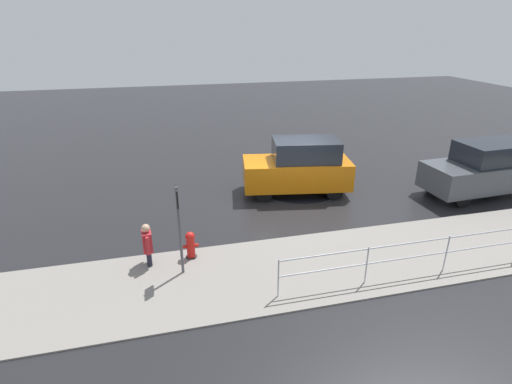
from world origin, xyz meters
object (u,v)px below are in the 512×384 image
fire_hydrant (191,245)px  pedestrian (147,243)px  parked_sedan (485,169)px  sign_post (179,219)px  moving_hatchback (299,167)px

fire_hydrant → pedestrian: (1.10, 0.08, 0.28)m
parked_sedan → pedestrian: parked_sedan is taller
fire_hydrant → pedestrian: bearing=4.4°
parked_sedan → pedestrian: bearing=9.3°
sign_post → parked_sedan: bearing=-167.1°
moving_hatchback → fire_hydrant: moving_hatchback is taller
sign_post → fire_hydrant: bearing=-112.0°
moving_hatchback → parked_sedan: bearing=165.1°
parked_sedan → pedestrian: 12.20m
fire_hydrant → sign_post: bearing=68.0°
pedestrian → fire_hydrant: bearing=-175.6°
parked_sedan → fire_hydrant: (10.94, 1.88, -0.60)m
parked_sedan → pedestrian: size_ratio=3.59×
pedestrian → sign_post: size_ratio=0.51×
moving_hatchback → parked_sedan: moving_hatchback is taller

